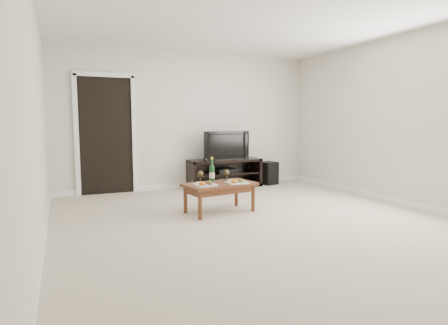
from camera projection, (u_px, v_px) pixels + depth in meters
floor at (257, 222)px, 4.83m from camera, size 5.50×5.50×0.00m
back_wall at (189, 121)px, 7.21m from camera, size 5.00×0.04×2.60m
ceiling at (260, 11)px, 4.54m from camera, size 5.00×5.50×0.04m
doorway at (106, 136)px, 6.59m from camera, size 0.90×0.02×2.05m
media_console at (225, 173)px, 7.32m from camera, size 1.44×0.45×0.55m
television at (225, 145)px, 7.26m from camera, size 0.96×0.18×0.55m
av_receiver at (225, 171)px, 7.31m from camera, size 0.41×0.32×0.08m
subwoofer at (268, 173)px, 7.66m from camera, size 0.37×0.37×0.46m
coffee_table at (220, 198)px, 5.30m from camera, size 1.07×0.69×0.42m
plate_left at (205, 183)px, 5.08m from camera, size 0.27×0.27×0.07m
plate_right at (237, 181)px, 5.27m from camera, size 0.27×0.27×0.07m
wine_bottle at (212, 169)px, 5.42m from camera, size 0.07×0.07×0.35m
goblet_left at (200, 177)px, 5.32m from camera, size 0.09×0.09×0.17m
goblet_right at (226, 175)px, 5.46m from camera, size 0.09×0.09×0.17m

